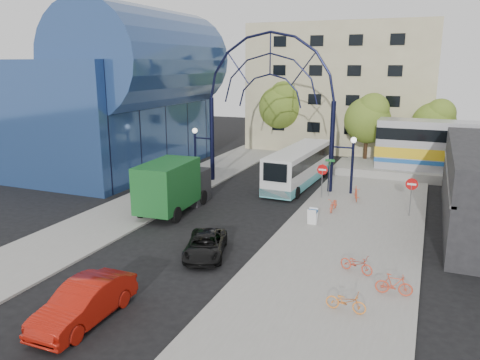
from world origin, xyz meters
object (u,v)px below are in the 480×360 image
at_px(tree_north_a, 369,118).
at_px(green_truck, 174,186).
at_px(tree_north_b, 282,104).
at_px(bike_far_a, 357,264).
at_px(stop_sign, 322,173).
at_px(street_name_sign, 330,170).
at_px(tree_north_c, 435,122).
at_px(bike_far_c, 346,301).
at_px(sandwich_board, 313,214).
at_px(do_not_enter_sign, 411,188).
at_px(bike_near_b, 356,194).
at_px(black_suv, 205,245).
at_px(gateway_arch, 270,79).
at_px(bike_far_b, 394,285).
at_px(red_sedan, 84,302).
at_px(bike_near_a, 334,204).
at_px(city_bus, 299,166).

xyz_separation_m(tree_north_a, green_truck, (-9.90, -20.42, -2.86)).
bearing_deg(tree_north_b, bike_far_a, -66.42).
height_order(stop_sign, green_truck, green_truck).
distance_m(street_name_sign, green_truck, 11.45).
distance_m(tree_north_c, green_truck, 27.60).
bearing_deg(bike_far_a, tree_north_a, 26.79).
bearing_deg(tree_north_a, bike_far_c, -83.84).
relative_size(sandwich_board, green_truck, 0.14).
bearing_deg(tree_north_c, bike_far_a, -96.08).
xyz_separation_m(stop_sign, bike_far_a, (4.35, -11.93, -1.44)).
distance_m(stop_sign, tree_north_b, 20.18).
bearing_deg(street_name_sign, do_not_enter_sign, -24.16).
height_order(tree_north_a, bike_near_b, tree_north_a).
bearing_deg(street_name_sign, stop_sign, -123.64).
relative_size(do_not_enter_sign, black_suv, 0.59).
bearing_deg(gateway_arch, do_not_enter_sign, -19.99).
xyz_separation_m(bike_far_b, bike_far_c, (-1.64, -2.15, -0.04)).
relative_size(black_suv, bike_far_c, 2.59).
distance_m(tree_north_b, bike_near_b, 21.43).
height_order(tree_north_c, bike_near_b, tree_north_c).
relative_size(sandwich_board, bike_far_b, 0.64).
xyz_separation_m(red_sedan, bike_far_a, (9.04, 8.13, -0.23)).
distance_m(street_name_sign, bike_near_a, 3.90).
distance_m(street_name_sign, tree_north_a, 13.59).
distance_m(do_not_enter_sign, tree_north_b, 25.09).
relative_size(tree_north_b, bike_near_b, 4.79).
bearing_deg(bike_far_a, bike_far_b, -111.94).
height_order(street_name_sign, tree_north_b, tree_north_b).
relative_size(tree_north_c, green_truck, 0.92).
xyz_separation_m(street_name_sign, city_bus, (-3.10, 2.93, -0.55)).
bearing_deg(tree_north_a, bike_near_a, -89.54).
xyz_separation_m(street_name_sign, tree_north_c, (6.92, 15.33, 2.15)).
relative_size(city_bus, bike_far_a, 6.67).
height_order(sandwich_board, bike_near_a, sandwich_board).
bearing_deg(bike_far_b, tree_north_a, 6.54).
bearing_deg(bike_far_a, tree_north_b, 43.69).
height_order(gateway_arch, tree_north_b, gateway_arch).
distance_m(black_suv, bike_near_a, 10.84).
relative_size(gateway_arch, tree_north_a, 1.95).
relative_size(bike_near_a, bike_far_c, 1.04).
height_order(green_truck, bike_far_c, green_truck).
bearing_deg(green_truck, sandwich_board, -0.32).
height_order(gateway_arch, do_not_enter_sign, gateway_arch).
xyz_separation_m(tree_north_a, tree_north_b, (-10.00, 4.00, 0.66)).
xyz_separation_m(sandwich_board, tree_north_a, (0.52, 19.95, 3.86)).
xyz_separation_m(do_not_enter_sign, sandwich_board, (-5.40, -4.02, -1.23)).
bearing_deg(bike_near_b, bike_far_a, -93.55).
xyz_separation_m(tree_north_b, black_suv, (5.46, -30.53, -4.68)).
relative_size(street_name_sign, tree_north_c, 0.43).
bearing_deg(tree_north_c, tree_north_a, -161.56).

